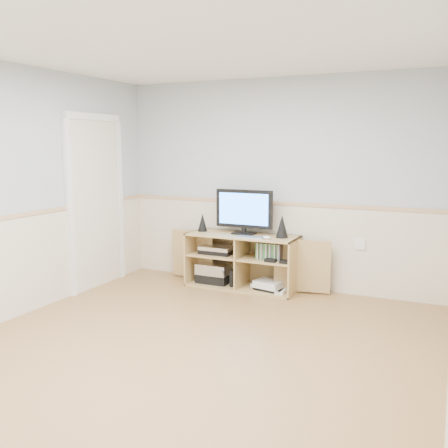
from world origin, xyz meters
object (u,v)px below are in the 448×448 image
at_px(keyboard, 250,237).
at_px(media_cabinet, 244,260).
at_px(monitor, 244,210).
at_px(game_consoles, 268,285).

bearing_deg(keyboard, media_cabinet, 124.85).
bearing_deg(keyboard, monitor, 126.28).
distance_m(media_cabinet, game_consoles, 0.44).
relative_size(monitor, game_consoles, 1.55).
relative_size(media_cabinet, monitor, 2.94).
xyz_separation_m(monitor, game_consoles, (0.34, -0.06, -0.87)).
relative_size(media_cabinet, keyboard, 6.51).
distance_m(media_cabinet, monitor, 0.61).
relative_size(monitor, keyboard, 2.22).
xyz_separation_m(media_cabinet, game_consoles, (0.34, -0.07, -0.26)).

